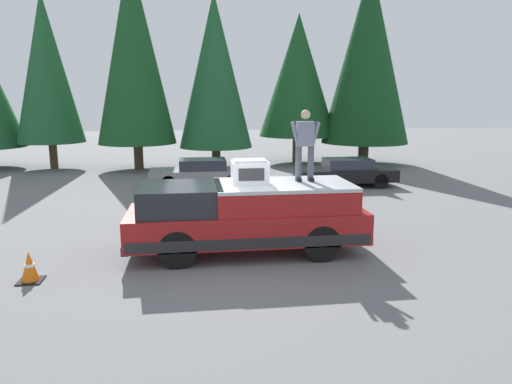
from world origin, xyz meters
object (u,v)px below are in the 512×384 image
Objects in this scene: pickup_truck at (247,216)px; traffic_cone at (30,268)px; person_on_truck_bed at (305,143)px; parked_car_grey at (201,173)px; parked_car_black at (346,172)px; compressor_unit at (250,172)px.

pickup_truck reaches higher than traffic_cone.
person_on_truck_bed is 8.97m from parked_car_grey.
parked_car_black is 13.35m from traffic_cone.
person_on_truck_bed reaches higher than parked_car_grey.
compressor_unit reaches higher than parked_car_black.
parked_car_grey is (8.44, 2.32, -1.97)m from person_on_truck_bed.
pickup_truck is at bearing 147.50° from parked_car_black.
parked_car_black is at bearing -32.50° from pickup_truck.
compressor_unit is 1.49m from person_on_truck_bed.
parked_car_grey is at bearing 6.49° from compressor_unit.
compressor_unit is 8.76m from parked_car_grey.
parked_car_black is at bearing -96.21° from parked_car_grey.
person_on_truck_bed is (0.22, -1.43, 1.68)m from pickup_truck.
traffic_cone is at bearing 159.99° from parked_car_grey.
traffic_cone is at bearing 105.67° from pickup_truck.
parked_car_grey is (8.65, 0.89, -0.29)m from pickup_truck.
person_on_truck_bed is 0.41× the size of parked_car_black.
pickup_truck reaches higher than parked_car_grey.
pickup_truck is 1.35× the size of parked_car_grey.
compressor_unit reaches higher than pickup_truck.
compressor_unit is (0.05, -0.08, 1.05)m from pickup_truck.
parked_car_grey is at bearing 15.40° from person_on_truck_bed.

